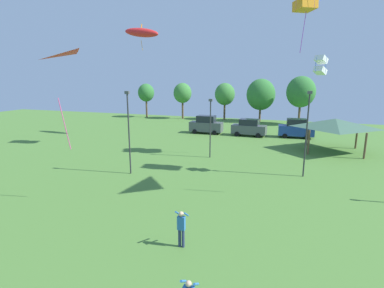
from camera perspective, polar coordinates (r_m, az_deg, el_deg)
The scene contains 16 objects.
person_standing_far_right at distance 14.56m, azimuth -2.05°, elevation -15.39°, with size 0.52×0.53×1.85m.
kite_flying_2 at distance 25.10m, azimuth 23.29°, elevation 13.64°, with size 1.07×1.10×1.47m.
kite_flying_3 at distance 41.42m, azimuth -9.62°, elevation 20.20°, with size 5.24×1.66×3.23m.
kite_flying_9 at distance 19.78m, azimuth -26.86°, elevation 10.52°, with size 3.79×3.88×4.53m.
parked_car_leftmost at distance 43.16m, azimuth 2.71°, elevation 3.69°, with size 4.70×1.97×2.57m.
parked_car_second_from_left at distance 41.92m, azimuth 10.80°, elevation 3.08°, with size 4.77×2.20×2.34m.
parked_car_third_from_left at distance 42.31m, azimuth 19.21°, elevation 2.81°, with size 4.62×2.27×2.54m.
park_pavilion at distance 35.57m, azimuth 25.63°, elevation 3.56°, with size 6.75×6.02×3.60m.
light_post_0 at distance 25.27m, azimuth 21.02°, elevation 2.53°, with size 0.36×0.20×6.88m.
light_post_1 at distance 24.87m, azimuth -11.96°, elevation 2.89°, with size 0.36×0.20×6.84m.
light_post_2 at distance 29.62m, azimuth 3.52°, elevation 3.68°, with size 0.36×0.20×5.86m.
treeline_tree_0 at distance 61.56m, azimuth -8.74°, elevation 9.61°, with size 3.24×3.24×6.72m.
treeline_tree_1 at distance 58.61m, azimuth -1.81°, elevation 9.66°, with size 3.48×3.48×6.89m.
treeline_tree_2 at distance 57.45m, azimuth 6.27°, elevation 9.40°, with size 3.76×3.76×6.91m.
treeline_tree_3 at distance 55.85m, azimuth 12.98°, elevation 9.16°, with size 5.07×5.07×7.70m.
treeline_tree_4 at distance 53.78m, azimuth 20.03°, elevation 9.31°, with size 4.71×4.71×8.16m.
Camera 1 is at (5.74, 1.61, 7.86)m, focal length 28.00 mm.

